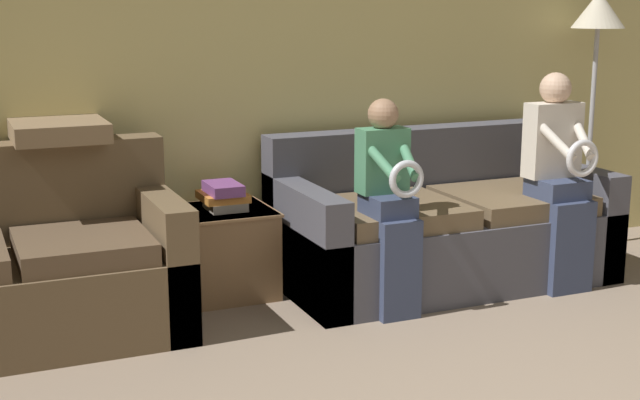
{
  "coord_description": "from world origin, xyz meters",
  "views": [
    {
      "loc": [
        -2.0,
        -1.99,
        1.65
      ],
      "look_at": [
        -0.37,
        1.8,
        0.72
      ],
      "focal_mm": 50.0,
      "sensor_mm": 36.0,
      "label": 1
    }
  ],
  "objects_px": {
    "couch_main": "(439,228)",
    "child_left_seated": "(390,197)",
    "child_right_seated": "(560,173)",
    "side_shelf": "(223,251)",
    "couch_side": "(11,274)",
    "throw_pillow": "(59,131)",
    "floor_lamp": "(598,29)",
    "book_stack": "(224,196)"
  },
  "relations": [
    {
      "from": "couch_main",
      "to": "child_left_seated",
      "type": "xyz_separation_m",
      "value": [
        -0.55,
        -0.4,
        0.32
      ]
    },
    {
      "from": "couch_main",
      "to": "child_left_seated",
      "type": "relative_size",
      "value": 1.7
    },
    {
      "from": "child_right_seated",
      "to": "side_shelf",
      "type": "bearing_deg",
      "value": 161.18
    },
    {
      "from": "couch_side",
      "to": "throw_pillow",
      "type": "xyz_separation_m",
      "value": [
        0.31,
        0.29,
        0.66
      ]
    },
    {
      "from": "child_left_seated",
      "to": "child_right_seated",
      "type": "height_order",
      "value": "child_right_seated"
    },
    {
      "from": "side_shelf",
      "to": "floor_lamp",
      "type": "bearing_deg",
      "value": -0.2
    },
    {
      "from": "side_shelf",
      "to": "book_stack",
      "type": "xyz_separation_m",
      "value": [
        0.01,
        -0.0,
        0.32
      ]
    },
    {
      "from": "couch_main",
      "to": "couch_side",
      "type": "height_order",
      "value": "couch_side"
    },
    {
      "from": "book_stack",
      "to": "child_left_seated",
      "type": "bearing_deg",
      "value": -41.15
    },
    {
      "from": "couch_side",
      "to": "throw_pillow",
      "type": "height_order",
      "value": "throw_pillow"
    },
    {
      "from": "couch_side",
      "to": "floor_lamp",
      "type": "height_order",
      "value": "floor_lamp"
    },
    {
      "from": "floor_lamp",
      "to": "couch_side",
      "type": "bearing_deg",
      "value": -176.36
    },
    {
      "from": "side_shelf",
      "to": "floor_lamp",
      "type": "xyz_separation_m",
      "value": [
        2.56,
        -0.01,
        1.21
      ]
    },
    {
      "from": "book_stack",
      "to": "side_shelf",
      "type": "bearing_deg",
      "value": 158.83
    },
    {
      "from": "child_right_seated",
      "to": "floor_lamp",
      "type": "bearing_deg",
      "value": 40.43
    },
    {
      "from": "throw_pillow",
      "to": "couch_side",
      "type": "bearing_deg",
      "value": -136.89
    },
    {
      "from": "couch_main",
      "to": "throw_pillow",
      "type": "bearing_deg",
      "value": 172.69
    },
    {
      "from": "throw_pillow",
      "to": "side_shelf",
      "type": "bearing_deg",
      "value": -2.94
    },
    {
      "from": "floor_lamp",
      "to": "throw_pillow",
      "type": "distance_m",
      "value": 3.45
    },
    {
      "from": "child_right_seated",
      "to": "throw_pillow",
      "type": "height_order",
      "value": "child_right_seated"
    },
    {
      "from": "couch_side",
      "to": "side_shelf",
      "type": "xyz_separation_m",
      "value": [
        1.17,
        0.25,
        -0.07
      ]
    },
    {
      "from": "couch_side",
      "to": "child_right_seated",
      "type": "distance_m",
      "value": 3.05
    },
    {
      "from": "couch_side",
      "to": "throw_pillow",
      "type": "bearing_deg",
      "value": 43.11
    },
    {
      "from": "child_left_seated",
      "to": "floor_lamp",
      "type": "relative_size",
      "value": 0.67
    },
    {
      "from": "couch_main",
      "to": "side_shelf",
      "type": "relative_size",
      "value": 3.55
    },
    {
      "from": "side_shelf",
      "to": "floor_lamp",
      "type": "height_order",
      "value": "floor_lamp"
    },
    {
      "from": "couch_main",
      "to": "couch_side",
      "type": "bearing_deg",
      "value": -179.65
    },
    {
      "from": "side_shelf",
      "to": "floor_lamp",
      "type": "relative_size",
      "value": 0.32
    },
    {
      "from": "couch_main",
      "to": "throw_pillow",
      "type": "height_order",
      "value": "throw_pillow"
    },
    {
      "from": "child_right_seated",
      "to": "throw_pillow",
      "type": "xyz_separation_m",
      "value": [
        -2.69,
        0.67,
        0.31
      ]
    },
    {
      "from": "couch_side",
      "to": "book_stack",
      "type": "distance_m",
      "value": 1.23
    },
    {
      "from": "couch_side",
      "to": "child_right_seated",
      "type": "height_order",
      "value": "child_right_seated"
    },
    {
      "from": "side_shelf",
      "to": "throw_pillow",
      "type": "relative_size",
      "value": 1.16
    },
    {
      "from": "child_left_seated",
      "to": "throw_pillow",
      "type": "xyz_separation_m",
      "value": [
        -1.59,
        0.68,
        0.35
      ]
    },
    {
      "from": "child_left_seated",
      "to": "book_stack",
      "type": "xyz_separation_m",
      "value": [
        -0.72,
        0.63,
        -0.06
      ]
    },
    {
      "from": "book_stack",
      "to": "throw_pillow",
      "type": "xyz_separation_m",
      "value": [
        -0.87,
        0.05,
        0.41
      ]
    },
    {
      "from": "couch_main",
      "to": "floor_lamp",
      "type": "xyz_separation_m",
      "value": [
        1.28,
        0.22,
        1.16
      ]
    },
    {
      "from": "couch_main",
      "to": "book_stack",
      "type": "height_order",
      "value": "couch_main"
    },
    {
      "from": "side_shelf",
      "to": "throw_pillow",
      "type": "height_order",
      "value": "throw_pillow"
    },
    {
      "from": "child_right_seated",
      "to": "book_stack",
      "type": "relative_size",
      "value": 4.14
    },
    {
      "from": "side_shelf",
      "to": "book_stack",
      "type": "distance_m",
      "value": 0.32
    },
    {
      "from": "child_left_seated",
      "to": "side_shelf",
      "type": "distance_m",
      "value": 1.04
    }
  ]
}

